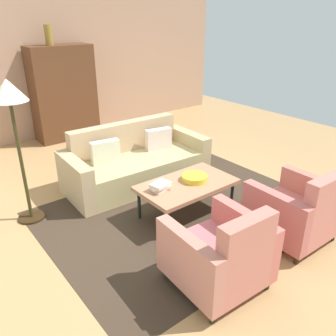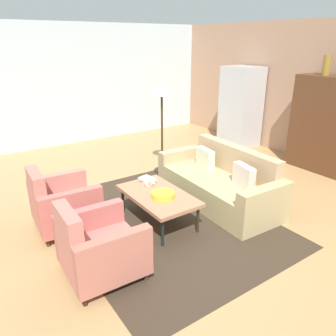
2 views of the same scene
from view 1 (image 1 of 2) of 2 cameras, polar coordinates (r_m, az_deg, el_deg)
ground_plane at (r=4.70m, az=-2.59°, el=-5.83°), size 10.34×10.34×0.00m
wall_back at (r=7.38m, az=-20.22°, el=15.44°), size 8.61×0.12×2.80m
area_rug at (r=4.52m, az=2.59°, el=-7.16°), size 3.40×2.60×0.01m
couch at (r=5.20m, az=-5.54°, el=0.71°), size 2.13×0.98×0.86m
coffee_table at (r=4.29m, az=3.13°, el=-2.92°), size 1.20×0.70×0.44m
armchair_left at (r=3.26m, az=8.84°, el=-14.20°), size 0.84×0.84×0.88m
armchair_right at (r=4.09m, az=20.55°, el=-6.91°), size 0.83×0.83×0.88m
fruit_bowl at (r=4.33m, az=4.38°, el=-1.61°), size 0.32×0.32×0.07m
book_stack at (r=4.08m, az=-1.26°, el=-3.06°), size 0.26×0.21×0.09m
cabinet at (r=7.23m, az=-16.77°, el=11.67°), size 1.20×0.51×1.80m
vase_tall at (r=7.03m, az=-19.06°, el=19.99°), size 0.14×0.14×0.35m
floor_lamp at (r=4.17m, az=-24.49°, el=9.49°), size 0.40×0.40×1.72m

